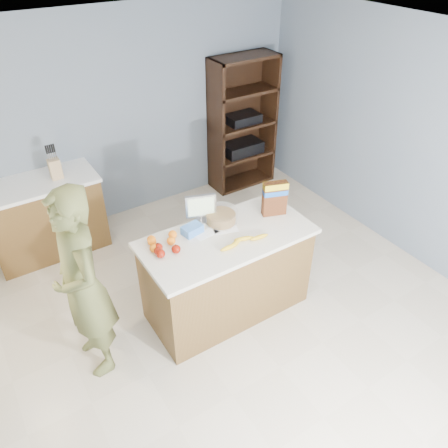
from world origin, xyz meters
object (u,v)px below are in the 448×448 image
counter_peninsula (227,276)px  person (82,286)px  shelving_unit (240,125)px  tv (201,207)px  cereal_box (275,196)px

counter_peninsula → person: bearing=175.8°
person → shelving_unit: bearing=121.5°
shelving_unit → tv: 2.38m
person → counter_peninsula: bearing=82.7°
shelving_unit → cereal_box: shelving_unit is taller
tv → counter_peninsula: bearing=-76.1°
shelving_unit → counter_peninsula: bearing=-127.1°
counter_peninsula → shelving_unit: size_ratio=0.87×
counter_peninsula → tv: (-0.08, 0.32, 0.64)m
counter_peninsula → shelving_unit: shelving_unit is taller
shelving_unit → person: shelving_unit is taller
tv → person: bearing=-169.5°
person → tv: 1.24m
counter_peninsula → tv: 0.72m
cereal_box → tv: bearing=157.8°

